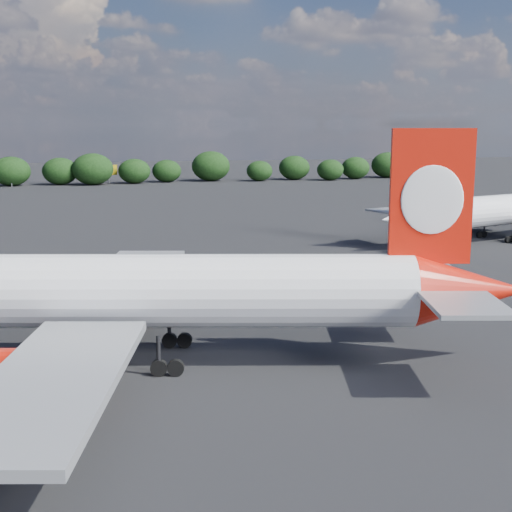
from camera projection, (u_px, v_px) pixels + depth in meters
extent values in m
plane|color=black|center=(56.00, 257.00, 95.92)|extent=(500.00, 500.00, 0.00)
cylinder|color=white|center=(134.00, 291.00, 52.64)|extent=(41.42, 14.98, 5.43)
cone|color=red|center=(471.00, 290.00, 52.73)|extent=(9.73, 7.32, 5.43)
cube|color=red|center=(431.00, 197.00, 51.45)|extent=(5.94, 1.93, 9.78)
ellipsoid|color=white|center=(432.00, 200.00, 51.17)|extent=(4.49, 1.28, 5.00)
ellipsoid|color=white|center=(430.00, 199.00, 51.81)|extent=(4.49, 1.28, 5.00)
cube|color=gray|center=(466.00, 305.00, 46.77)|extent=(6.29, 7.49, 0.33)
cube|color=gray|center=(423.00, 269.00, 58.52)|extent=(6.29, 7.49, 0.33)
cube|color=gray|center=(52.00, 381.00, 39.06)|extent=(11.97, 22.79, 0.60)
cube|color=gray|center=(136.00, 274.00, 66.84)|extent=(11.97, 22.79, 0.60)
cylinder|color=red|center=(43.00, 371.00, 44.65)|extent=(5.97, 4.13, 2.93)
cube|color=gray|center=(42.00, 360.00, 44.51)|extent=(2.40, 0.88, 1.30)
cylinder|color=red|center=(101.00, 303.00, 61.75)|extent=(5.97, 4.13, 2.93)
cube|color=gray|center=(101.00, 294.00, 61.61)|extent=(2.40, 0.88, 1.30)
cylinder|color=black|center=(159.00, 354.00, 50.13)|extent=(0.37, 0.37, 2.72)
cylinder|color=black|center=(159.00, 368.00, 50.32)|extent=(1.28, 0.76, 1.20)
cylinder|color=black|center=(176.00, 368.00, 50.33)|extent=(1.28, 0.76, 1.20)
cylinder|color=black|center=(169.00, 328.00, 56.55)|extent=(0.37, 0.37, 2.72)
cylinder|color=black|center=(170.00, 340.00, 56.73)|extent=(1.28, 0.76, 1.20)
cylinder|color=black|center=(185.00, 340.00, 56.74)|extent=(1.28, 0.76, 1.20)
cylinder|color=white|center=(508.00, 209.00, 109.87)|extent=(35.22, 14.38, 4.65)
cone|color=white|center=(402.00, 218.00, 99.33)|extent=(8.44, 6.55, 4.65)
cube|color=#0D3E93|center=(419.00, 175.00, 99.62)|extent=(5.04, 1.88, 8.37)
ellipsoid|color=red|center=(420.00, 176.00, 99.41)|extent=(3.80, 1.27, 4.28)
ellipsoid|color=red|center=(418.00, 176.00, 99.89)|extent=(3.80, 1.27, 4.28)
cube|color=gray|center=(439.00, 219.00, 95.83)|extent=(5.58, 6.53, 0.28)
cube|color=gray|center=(388.00, 211.00, 104.53)|extent=(5.58, 6.53, 0.28)
cube|color=gray|center=(458.00, 210.00, 121.34)|extent=(11.02, 19.54, 0.51)
cylinder|color=gray|center=(486.00, 219.00, 118.53)|extent=(5.17, 3.71, 2.51)
cube|color=gray|center=(487.00, 216.00, 118.41)|extent=(2.04, 0.84, 1.12)
cylinder|color=black|center=(512.00, 239.00, 107.34)|extent=(1.10, 0.69, 1.02)
cylinder|color=black|center=(508.00, 240.00, 106.83)|extent=(1.10, 0.69, 1.02)
cylinder|color=black|center=(484.00, 229.00, 111.92)|extent=(0.32, 0.32, 2.32)
cylinder|color=black|center=(484.00, 234.00, 112.08)|extent=(1.10, 0.69, 1.02)
cylinder|color=black|center=(479.00, 235.00, 111.58)|extent=(1.10, 0.69, 1.02)
cube|color=#146424|center=(2.00, 176.00, 201.89)|extent=(6.00, 0.30, 2.60)
cylinder|color=gray|center=(12.00, 183.00, 202.88)|extent=(0.20, 0.20, 2.00)
cube|color=gold|center=(109.00, 170.00, 214.51)|extent=(5.00, 0.30, 3.00)
cylinder|color=gray|center=(109.00, 179.00, 215.01)|extent=(0.30, 0.30, 2.50)
ellipsoid|color=black|center=(11.00, 171.00, 205.00)|extent=(11.00, 9.31, 8.46)
ellipsoid|color=black|center=(60.00, 171.00, 209.04)|extent=(10.33, 8.74, 7.95)
ellipsoid|color=black|center=(93.00, 169.00, 208.36)|extent=(12.02, 10.17, 9.24)
ellipsoid|color=black|center=(134.00, 171.00, 213.58)|extent=(9.63, 8.15, 7.41)
ellipsoid|color=black|center=(167.00, 171.00, 218.76)|extent=(8.93, 7.55, 6.87)
ellipsoid|color=black|center=(211.00, 166.00, 222.94)|extent=(12.07, 10.22, 9.29)
ellipsoid|color=black|center=(259.00, 171.00, 222.91)|extent=(8.25, 6.98, 6.34)
ellipsoid|color=black|center=(294.00, 168.00, 228.12)|extent=(10.02, 8.47, 7.70)
ellipsoid|color=black|center=(330.00, 170.00, 225.75)|extent=(8.60, 7.27, 6.61)
ellipsoid|color=black|center=(356.00, 168.00, 231.68)|extent=(9.30, 7.87, 7.16)
ellipsoid|color=black|center=(388.00, 165.00, 236.91)|extent=(10.98, 9.29, 8.45)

